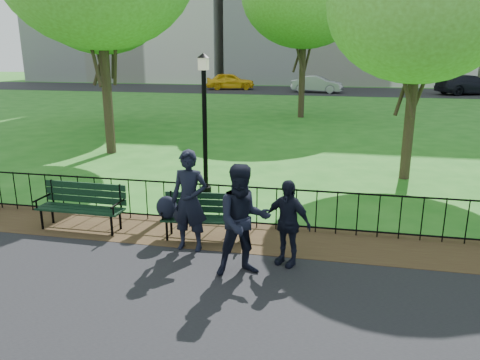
% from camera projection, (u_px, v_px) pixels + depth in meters
% --- Properties ---
extents(ground, '(120.00, 120.00, 0.00)m').
position_uv_depth(ground, '(224.00, 271.00, 7.82)').
color(ground, '#236A1C').
extents(dirt_strip, '(60.00, 1.60, 0.01)m').
position_uv_depth(dirt_strip, '(242.00, 236.00, 9.23)').
color(dirt_strip, '#352216').
rests_on(dirt_strip, ground).
extents(far_street, '(70.00, 9.00, 0.01)m').
position_uv_depth(far_street, '(320.00, 91.00, 40.78)').
color(far_street, black).
rests_on(far_street, ground).
extents(iron_fence, '(24.06, 0.06, 1.00)m').
position_uv_depth(iron_fence, '(247.00, 205.00, 9.57)').
color(iron_fence, black).
rests_on(iron_fence, ground).
extents(park_bench_main, '(1.80, 0.69, 0.96)m').
position_uv_depth(park_bench_main, '(188.00, 209.00, 8.98)').
color(park_bench_main, black).
rests_on(park_bench_main, ground).
extents(park_bench_left_a, '(1.81, 0.59, 1.02)m').
position_uv_depth(park_bench_left_a, '(82.00, 201.00, 9.53)').
color(park_bench_left_a, black).
rests_on(park_bench_left_a, ground).
extents(lamppost, '(0.31, 0.31, 3.49)m').
position_uv_depth(lamppost, '(205.00, 119.00, 11.55)').
color(lamppost, black).
rests_on(lamppost, ground).
extents(tree_near_e, '(4.87, 4.87, 6.79)m').
position_uv_depth(tree_near_e, '(421.00, 3.00, 12.12)').
color(tree_near_e, '#2D2116').
rests_on(tree_near_e, ground).
extents(person_left, '(0.70, 0.47, 1.86)m').
position_uv_depth(person_left, '(189.00, 201.00, 8.41)').
color(person_left, black).
rests_on(person_left, asphalt_path).
extents(person_mid, '(1.01, 0.79, 1.85)m').
position_uv_depth(person_mid, '(243.00, 221.00, 7.46)').
color(person_mid, black).
rests_on(person_mid, asphalt_path).
extents(person_right, '(0.95, 0.69, 1.50)m').
position_uv_depth(person_right, '(287.00, 223.00, 7.87)').
color(person_right, black).
rests_on(person_right, asphalt_path).
extents(taxi, '(4.61, 2.75, 1.47)m').
position_uv_depth(taxi, '(230.00, 81.00, 42.06)').
color(taxi, yellow).
rests_on(taxi, far_street).
extents(sedan_silver, '(4.38, 2.07, 1.39)m').
position_uv_depth(sedan_silver, '(317.00, 84.00, 39.06)').
color(sedan_silver, '#A0A3A8').
rests_on(sedan_silver, far_street).
extents(sedan_dark, '(5.74, 3.96, 1.54)m').
position_uv_depth(sedan_dark, '(469.00, 85.00, 37.31)').
color(sedan_dark, black).
rests_on(sedan_dark, far_street).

